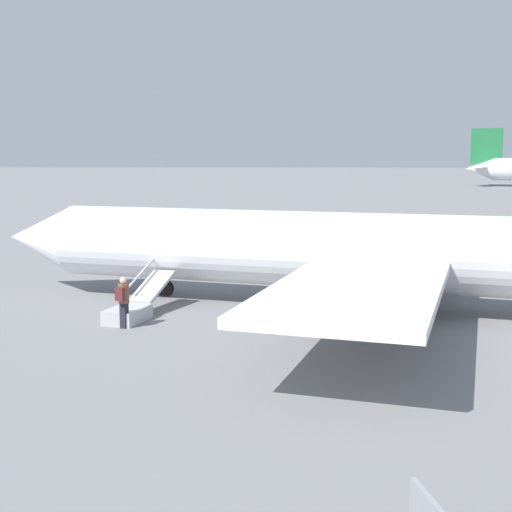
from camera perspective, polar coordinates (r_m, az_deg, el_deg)
ground_plane at (r=27.17m, az=7.85°, el=-4.26°), size 600.00×600.00×0.00m
airplane_main at (r=26.63m, az=10.07°, el=0.37°), size 30.59×23.44×7.54m
boarding_stairs at (r=25.67m, az=-9.83°, el=-4.15°), size 1.98×4.14×1.82m
passenger at (r=24.29m, az=-10.57°, el=-3.38°), size 0.41×0.56×1.74m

